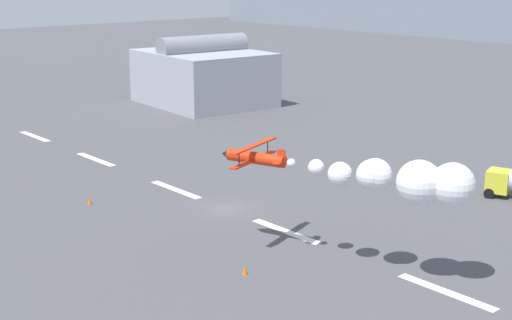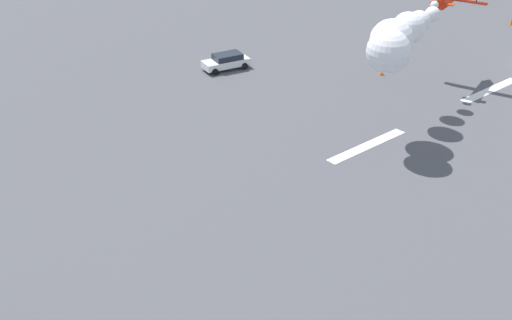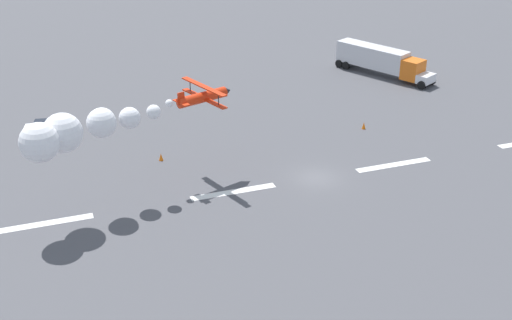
% 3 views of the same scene
% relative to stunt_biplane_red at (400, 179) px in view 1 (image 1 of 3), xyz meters
% --- Properties ---
extents(ground_plane, '(440.00, 440.00, 0.00)m').
position_rel_stunt_biplane_red_xyz_m(ground_plane, '(-20.96, 0.86, -7.69)').
color(ground_plane, '#4C4C51').
rests_on(ground_plane, ground).
extents(runway_stripe_0, '(8.00, 0.90, 0.01)m').
position_rel_stunt_biplane_red_xyz_m(runway_stripe_0, '(-62.48, 0.86, -7.69)').
color(runway_stripe_0, white).
rests_on(runway_stripe_0, ground).
extents(runway_stripe_1, '(8.00, 0.90, 0.01)m').
position_rel_stunt_biplane_red_xyz_m(runway_stripe_1, '(-45.87, 0.86, -7.69)').
color(runway_stripe_1, white).
rests_on(runway_stripe_1, ground).
extents(runway_stripe_2, '(8.00, 0.90, 0.01)m').
position_rel_stunt_biplane_red_xyz_m(runway_stripe_2, '(-29.26, 0.86, -7.69)').
color(runway_stripe_2, white).
rests_on(runway_stripe_2, ground).
extents(runway_stripe_3, '(8.00, 0.90, 0.01)m').
position_rel_stunt_biplane_red_xyz_m(runway_stripe_3, '(-12.65, 0.86, -7.69)').
color(runway_stripe_3, white).
rests_on(runway_stripe_3, ground).
extents(runway_stripe_4, '(8.00, 0.90, 0.01)m').
position_rel_stunt_biplane_red_xyz_m(runway_stripe_4, '(3.96, 0.86, -7.69)').
color(runway_stripe_4, white).
rests_on(runway_stripe_4, ground).
extents(stunt_biplane_red, '(19.47, 10.22, 3.28)m').
position_rel_stunt_biplane_red_xyz_m(stunt_biplane_red, '(0.00, 0.00, 0.00)').
color(stunt_biplane_red, red).
extents(hangar_building, '(22.45, 18.56, 11.54)m').
position_rel_stunt_biplane_red_xyz_m(hangar_building, '(-67.09, 33.49, -2.94)').
color(hangar_building, '#9EA3AD').
rests_on(hangar_building, ground).
extents(traffic_cone_near, '(0.44, 0.44, 0.75)m').
position_rel_stunt_biplane_red_xyz_m(traffic_cone_near, '(-30.79, -8.29, -7.32)').
color(traffic_cone_near, orange).
rests_on(traffic_cone_near, ground).
extents(traffic_cone_far, '(0.44, 0.44, 0.75)m').
position_rel_stunt_biplane_red_xyz_m(traffic_cone_far, '(-7.90, -7.90, -7.32)').
color(traffic_cone_far, orange).
rests_on(traffic_cone_far, ground).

